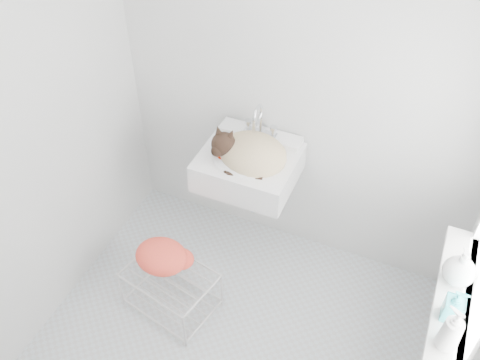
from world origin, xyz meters
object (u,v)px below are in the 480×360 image
at_px(wire_rack, 171,290).
at_px(bottle_a, 444,345).
at_px(bottle_b, 449,317).
at_px(sink, 249,155).
at_px(cat, 250,152).
at_px(bottle_c, 455,280).

relative_size(wire_rack, bottle_a, 2.54).
relative_size(wire_rack, bottle_b, 2.86).
bearing_deg(sink, cat, -51.94).
height_order(sink, cat, cat).
bearing_deg(sink, bottle_a, -33.27).
xyz_separation_m(cat, bottle_a, (1.18, -0.77, -0.04)).
height_order(wire_rack, bottle_a, bottle_a).
xyz_separation_m(sink, cat, (0.01, -0.02, 0.04)).
distance_m(cat, bottle_b, 1.34).
distance_m(bottle_a, bottle_c, 0.36).
bearing_deg(bottle_c, bottle_b, -90.00).
bearing_deg(sink, wire_rack, -113.67).
relative_size(sink, cat, 1.29).
xyz_separation_m(bottle_b, bottle_c, (0.00, 0.21, 0.00)).
distance_m(wire_rack, bottle_b, 1.61).
bearing_deg(bottle_b, wire_rack, 177.69).
bearing_deg(cat, bottle_a, -29.51).
height_order(sink, bottle_a, sink).
distance_m(wire_rack, bottle_a, 1.63).
height_order(bottle_a, bottle_b, bottle_a).
distance_m(sink, cat, 0.05).
distance_m(sink, wire_rack, 0.95).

